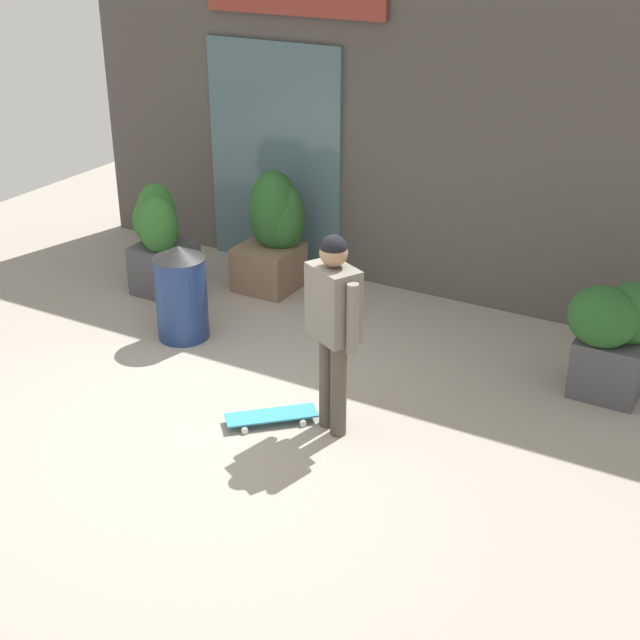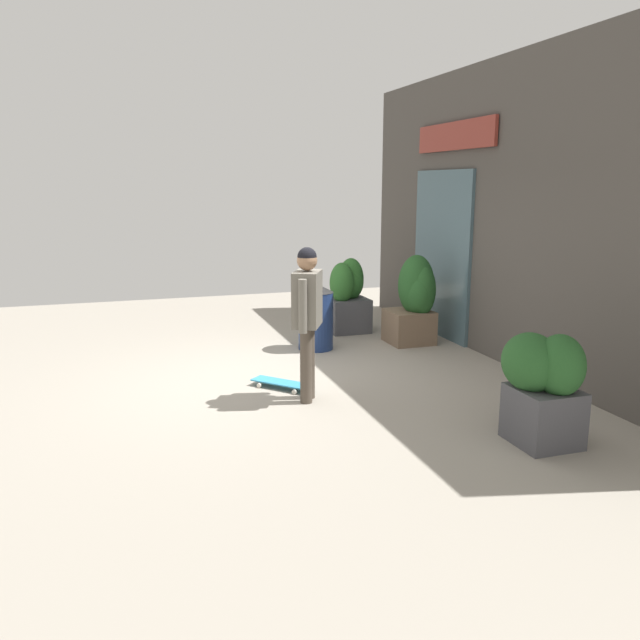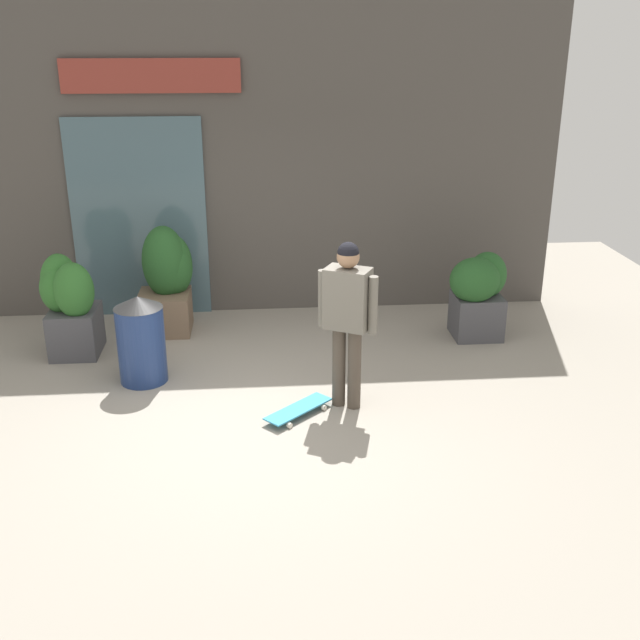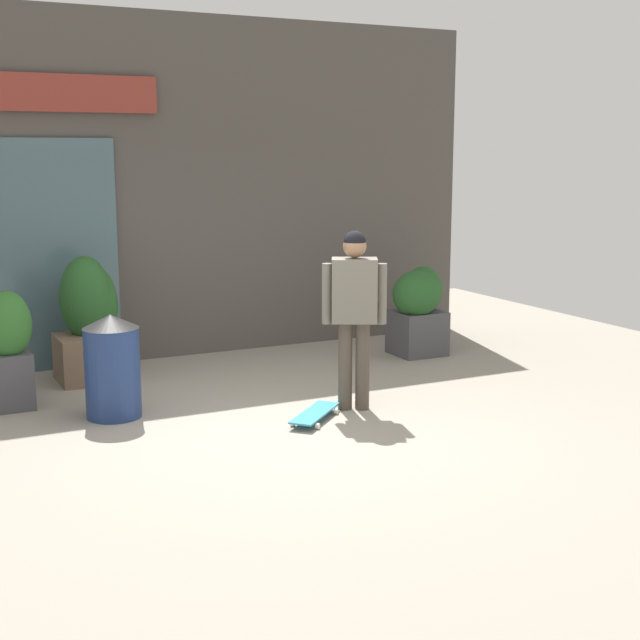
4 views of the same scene
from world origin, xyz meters
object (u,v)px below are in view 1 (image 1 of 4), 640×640
at_px(skateboarder, 333,315).
at_px(skateboard, 271,416).
at_px(planter_box_right, 275,228).
at_px(planter_box_mid, 613,335).
at_px(planter_box_left, 159,235).
at_px(trash_bin, 181,292).

distance_m(skateboarder, skateboard, 1.08).
height_order(skateboard, planter_box_right, planter_box_right).
height_order(skateboard, planter_box_mid, planter_box_mid).
distance_m(skateboard, planter_box_left, 3.07).
bearing_deg(skateboard, planter_box_mid, 176.11).
relative_size(planter_box_right, trash_bin, 1.38).
xyz_separation_m(skateboard, planter_box_mid, (2.25, 1.82, 0.50)).
bearing_deg(planter_box_right, skateboard, -58.76).
xyz_separation_m(skateboarder, skateboard, (-0.48, -0.16, -0.95)).
height_order(planter_box_left, planter_box_mid, planter_box_left).
height_order(skateboard, trash_bin, trash_bin).
height_order(skateboard, planter_box_left, planter_box_left).
relative_size(skateboard, planter_box_right, 0.53).
xyz_separation_m(planter_box_right, trash_bin, (-0.13, -1.49, -0.20)).
height_order(skateboarder, planter_box_mid, skateboarder).
xyz_separation_m(skateboarder, planter_box_left, (-2.96, 1.56, -0.39)).
xyz_separation_m(skateboard, planter_box_right, (-1.45, 2.39, 0.61)).
xyz_separation_m(planter_box_mid, trash_bin, (-3.83, -0.92, -0.09)).
relative_size(skateboarder, skateboard, 2.41).
distance_m(skateboard, trash_bin, 1.87).
distance_m(planter_box_left, planter_box_right, 1.23).
bearing_deg(planter_box_left, trash_bin, -42.05).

